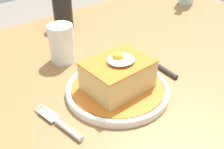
{
  "coord_description": "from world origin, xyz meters",
  "views": [
    {
      "loc": [
        -0.38,
        -0.5,
        1.13
      ],
      "look_at": [
        -0.04,
        -0.11,
        0.79
      ],
      "focal_mm": 42.77,
      "sensor_mm": 36.0,
      "label": 1
    }
  ],
  "objects_px": {
    "fork": "(62,125)",
    "soda_can": "(63,10)",
    "knife": "(160,67)",
    "drinking_glass": "(62,46)",
    "main_plate": "(118,89)"
  },
  "relations": [
    {
      "from": "fork",
      "to": "soda_can",
      "type": "height_order",
      "value": "soda_can"
    },
    {
      "from": "knife",
      "to": "soda_can",
      "type": "bearing_deg",
      "value": 95.88
    },
    {
      "from": "drinking_glass",
      "to": "soda_can",
      "type": "bearing_deg",
      "value": 57.24
    },
    {
      "from": "fork",
      "to": "knife",
      "type": "distance_m",
      "value": 0.31
    },
    {
      "from": "knife",
      "to": "drinking_glass",
      "type": "relative_size",
      "value": 1.58
    },
    {
      "from": "soda_can",
      "to": "drinking_glass",
      "type": "bearing_deg",
      "value": -122.76
    },
    {
      "from": "main_plate",
      "to": "knife",
      "type": "xyz_separation_m",
      "value": [
        0.15,
        0.0,
        -0.0
      ]
    },
    {
      "from": "soda_can",
      "to": "drinking_glass",
      "type": "relative_size",
      "value": 1.18
    },
    {
      "from": "knife",
      "to": "soda_can",
      "type": "xyz_separation_m",
      "value": [
        -0.04,
        0.41,
        0.06
      ]
    },
    {
      "from": "fork",
      "to": "drinking_glass",
      "type": "relative_size",
      "value": 1.35
    },
    {
      "from": "knife",
      "to": "soda_can",
      "type": "relative_size",
      "value": 1.34
    },
    {
      "from": "fork",
      "to": "soda_can",
      "type": "xyz_separation_m",
      "value": [
        0.27,
        0.42,
        0.06
      ]
    },
    {
      "from": "knife",
      "to": "soda_can",
      "type": "distance_m",
      "value": 0.41
    },
    {
      "from": "main_plate",
      "to": "drinking_glass",
      "type": "distance_m",
      "value": 0.21
    },
    {
      "from": "drinking_glass",
      "to": "main_plate",
      "type": "bearing_deg",
      "value": -85.47
    }
  ]
}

